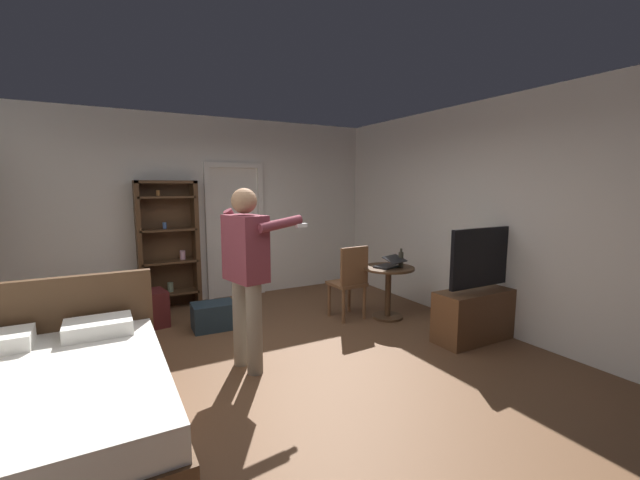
{
  "coord_description": "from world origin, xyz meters",
  "views": [
    {
      "loc": [
        -1.41,
        -3.43,
        1.78
      ],
      "look_at": [
        0.68,
        0.36,
        1.18
      ],
      "focal_mm": 22.35,
      "sensor_mm": 36.0,
      "label": 1
    }
  ],
  "objects_px": {
    "side_table": "(388,283)",
    "suitcase_small": "(214,316)",
    "bed": "(42,412)",
    "tv_flatscreen": "(484,306)",
    "wooden_chair": "(350,279)",
    "suitcase_dark": "(140,311)",
    "bookshelf": "(168,241)",
    "bottle_on_table": "(401,259)",
    "person_blue_shirt": "(247,265)",
    "laptop": "(390,264)"
  },
  "relations": [
    {
      "from": "bottle_on_table",
      "to": "wooden_chair",
      "type": "xyz_separation_m",
      "value": [
        -0.62,
        0.28,
        -0.26
      ]
    },
    {
      "from": "bottle_on_table",
      "to": "person_blue_shirt",
      "type": "bearing_deg",
      "value": -168.62
    },
    {
      "from": "bookshelf",
      "to": "wooden_chair",
      "type": "distance_m",
      "value": 2.67
    },
    {
      "from": "side_table",
      "to": "laptop",
      "type": "relative_size",
      "value": 1.72
    },
    {
      "from": "laptop",
      "to": "person_blue_shirt",
      "type": "height_order",
      "value": "person_blue_shirt"
    },
    {
      "from": "laptop",
      "to": "wooden_chair",
      "type": "relative_size",
      "value": 0.41
    },
    {
      "from": "side_table",
      "to": "bed",
      "type": "bearing_deg",
      "value": -163.39
    },
    {
      "from": "person_blue_shirt",
      "to": "bookshelf",
      "type": "bearing_deg",
      "value": 98.41
    },
    {
      "from": "tv_flatscreen",
      "to": "side_table",
      "type": "xyz_separation_m",
      "value": [
        -0.54,
        1.1,
        0.1
      ]
    },
    {
      "from": "bed",
      "to": "laptop",
      "type": "xyz_separation_m",
      "value": [
        3.72,
        1.07,
        0.45
      ]
    },
    {
      "from": "tv_flatscreen",
      "to": "bottle_on_table",
      "type": "height_order",
      "value": "tv_flatscreen"
    },
    {
      "from": "side_table",
      "to": "person_blue_shirt",
      "type": "xyz_separation_m",
      "value": [
        -2.14,
        -0.54,
        0.55
      ]
    },
    {
      "from": "bed",
      "to": "tv_flatscreen",
      "type": "bearing_deg",
      "value": 0.18
    },
    {
      "from": "tv_flatscreen",
      "to": "person_blue_shirt",
      "type": "xyz_separation_m",
      "value": [
        -2.68,
        0.56,
        0.65
      ]
    },
    {
      "from": "wooden_chair",
      "to": "suitcase_dark",
      "type": "distance_m",
      "value": 2.69
    },
    {
      "from": "suitcase_small",
      "to": "laptop",
      "type": "bearing_deg",
      "value": -17.09
    },
    {
      "from": "bed",
      "to": "wooden_chair",
      "type": "xyz_separation_m",
      "value": [
        3.26,
        1.32,
        0.24
      ]
    },
    {
      "from": "bottle_on_table",
      "to": "wooden_chair",
      "type": "bearing_deg",
      "value": 155.37
    },
    {
      "from": "tv_flatscreen",
      "to": "bottle_on_table",
      "type": "distance_m",
      "value": 1.18
    },
    {
      "from": "side_table",
      "to": "bottle_on_table",
      "type": "bearing_deg",
      "value": -29.74
    },
    {
      "from": "person_blue_shirt",
      "to": "laptop",
      "type": "bearing_deg",
      "value": 13.2
    },
    {
      "from": "side_table",
      "to": "suitcase_dark",
      "type": "relative_size",
      "value": 1.13
    },
    {
      "from": "bookshelf",
      "to": "side_table",
      "type": "bearing_deg",
      "value": -37.23
    },
    {
      "from": "laptop",
      "to": "suitcase_dark",
      "type": "height_order",
      "value": "laptop"
    },
    {
      "from": "laptop",
      "to": "wooden_chair",
      "type": "bearing_deg",
      "value": 152.06
    },
    {
      "from": "suitcase_dark",
      "to": "laptop",
      "type": "bearing_deg",
      "value": -31.36
    },
    {
      "from": "bookshelf",
      "to": "bottle_on_table",
      "type": "height_order",
      "value": "bookshelf"
    },
    {
      "from": "suitcase_dark",
      "to": "suitcase_small",
      "type": "relative_size",
      "value": 1.22
    },
    {
      "from": "bottle_on_table",
      "to": "bookshelf",
      "type": "bearing_deg",
      "value": 143.14
    },
    {
      "from": "laptop",
      "to": "suitcase_small",
      "type": "height_order",
      "value": "laptop"
    },
    {
      "from": "bookshelf",
      "to": "wooden_chair",
      "type": "relative_size",
      "value": 1.87
    },
    {
      "from": "side_table",
      "to": "bottle_on_table",
      "type": "distance_m",
      "value": 0.37
    },
    {
      "from": "suitcase_dark",
      "to": "side_table",
      "type": "bearing_deg",
      "value": -30.56
    },
    {
      "from": "laptop",
      "to": "wooden_chair",
      "type": "height_order",
      "value": "wooden_chair"
    },
    {
      "from": "bottle_on_table",
      "to": "wooden_chair",
      "type": "height_order",
      "value": "wooden_chair"
    },
    {
      "from": "tv_flatscreen",
      "to": "person_blue_shirt",
      "type": "distance_m",
      "value": 2.81
    },
    {
      "from": "laptop",
      "to": "suitcase_dark",
      "type": "xyz_separation_m",
      "value": [
        -2.95,
        1.21,
        -0.53
      ]
    },
    {
      "from": "bottle_on_table",
      "to": "person_blue_shirt",
      "type": "relative_size",
      "value": 0.14
    },
    {
      "from": "bed",
      "to": "bottle_on_table",
      "type": "bearing_deg",
      "value": 14.94
    },
    {
      "from": "bookshelf",
      "to": "tv_flatscreen",
      "type": "distance_m",
      "value": 4.31
    },
    {
      "from": "side_table",
      "to": "laptop",
      "type": "bearing_deg",
      "value": -112.44
    },
    {
      "from": "bed",
      "to": "wooden_chair",
      "type": "relative_size",
      "value": 2.0
    },
    {
      "from": "bed",
      "to": "suitcase_small",
      "type": "relative_size",
      "value": 3.9
    },
    {
      "from": "bookshelf",
      "to": "person_blue_shirt",
      "type": "xyz_separation_m",
      "value": [
        0.36,
        -2.44,
        0.04
      ]
    },
    {
      "from": "side_table",
      "to": "suitcase_small",
      "type": "xyz_separation_m",
      "value": [
        -2.17,
        0.72,
        -0.31
      ]
    },
    {
      "from": "bookshelf",
      "to": "laptop",
      "type": "height_order",
      "value": "bookshelf"
    },
    {
      "from": "wooden_chair",
      "to": "bed",
      "type": "bearing_deg",
      "value": -157.97
    },
    {
      "from": "person_blue_shirt",
      "to": "suitcase_dark",
      "type": "relative_size",
      "value": 2.84
    },
    {
      "from": "bookshelf",
      "to": "wooden_chair",
      "type": "xyz_separation_m",
      "value": [
        2.02,
        -1.69,
        -0.44
      ]
    },
    {
      "from": "suitcase_dark",
      "to": "wooden_chair",
      "type": "bearing_deg",
      "value": -30.25
    }
  ]
}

